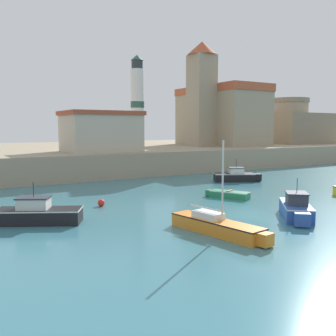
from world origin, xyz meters
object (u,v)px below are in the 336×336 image
object	(u,v)px
dinghy_green_3	(228,194)
harbor_shed_near_wharf	(101,131)
sailboat_orange_0	(217,225)
motorboat_black_5	(35,213)
church	(219,113)
mooring_buoy	(101,203)
fortress	(289,126)
lighthouse	(137,103)
motorboat_black_4	(236,176)
motorboat_blue_2	(296,208)

from	to	relation	value
dinghy_green_3	harbor_shed_near_wharf	world-z (taller)	harbor_shed_near_wharf
dinghy_green_3	harbor_shed_near_wharf	bearing A→B (deg)	97.76
sailboat_orange_0	motorboat_black_5	world-z (taller)	sailboat_orange_0
church	dinghy_green_3	bearing A→B (deg)	-127.14
mooring_buoy	fortress	world-z (taller)	fortress
dinghy_green_3	mooring_buoy	distance (m)	10.42
mooring_buoy	lighthouse	world-z (taller)	lighthouse
sailboat_orange_0	mooring_buoy	bearing A→B (deg)	103.98
motorboat_black_4	mooring_buoy	size ratio (longest dim) A/B	9.58
sailboat_orange_0	mooring_buoy	xyz separation A→B (m)	(-2.57, 10.31, -0.20)
motorboat_black_5	mooring_buoy	size ratio (longest dim) A/B	11.03
sailboat_orange_0	church	size ratio (longest dim) A/B	0.41
sailboat_orange_0	lighthouse	world-z (taller)	lighthouse
sailboat_orange_0	harbor_shed_near_wharf	bearing A→B (deg)	80.49
motorboat_blue_2	mooring_buoy	distance (m)	13.59
motorboat_black_5	lighthouse	xyz separation A→B (m)	(20.69, 27.06, 8.66)
mooring_buoy	church	size ratio (longest dim) A/B	0.03
motorboat_black_5	church	distance (m)	45.78
dinghy_green_3	motorboat_black_5	size ratio (longest dim) A/B	0.64
motorboat_black_5	fortress	size ratio (longest dim) A/B	0.48
mooring_buoy	fortress	xyz separation A→B (m)	(47.38, 24.61, 5.76)
harbor_shed_near_wharf	lighthouse	bearing A→B (deg)	36.39
harbor_shed_near_wharf	motorboat_blue_2	bearing A→B (deg)	-86.25
mooring_buoy	lighthouse	distance (m)	30.14
motorboat_blue_2	lighthouse	size ratio (longest dim) A/B	0.35
sailboat_orange_0	lighthouse	bearing A→B (deg)	69.69
church	harbor_shed_near_wharf	distance (m)	24.17
sailboat_orange_0	lighthouse	distance (m)	37.95
mooring_buoy	harbor_shed_near_wharf	size ratio (longest dim) A/B	0.06
dinghy_green_3	lighthouse	size ratio (longest dim) A/B	0.28
lighthouse	motorboat_blue_2	bearing A→B (deg)	-100.16
dinghy_green_3	harbor_shed_near_wharf	xyz separation A→B (m)	(-2.81, 20.61, 4.98)
motorboat_blue_2	lighthouse	bearing A→B (deg)	79.84
church	motorboat_black_4	bearing A→B (deg)	-123.90
motorboat_black_4	lighthouse	distance (m)	21.08
motorboat_blue_2	motorboat_black_5	world-z (taller)	motorboat_blue_2
motorboat_blue_2	motorboat_black_4	distance (m)	17.27
dinghy_green_3	church	xyz separation A→B (m)	(20.36, 26.88, 7.89)
sailboat_orange_0	dinghy_green_3	size ratio (longest dim) A/B	1.76
motorboat_black_4	dinghy_green_3	bearing A→B (deg)	-134.45
motorboat_blue_2	lighthouse	world-z (taller)	lighthouse
motorboat_black_5	harbor_shed_near_wharf	size ratio (longest dim) A/B	0.65
motorboat_blue_2	harbor_shed_near_wharf	world-z (taller)	harbor_shed_near_wharf
sailboat_orange_0	motorboat_black_4	world-z (taller)	sailboat_orange_0
church	fortress	bearing A→B (deg)	-0.27
motorboat_black_5	harbor_shed_near_wharf	world-z (taller)	harbor_shed_near_wharf
motorboat_black_4	lighthouse	size ratio (longest dim) A/B	0.38
motorboat_black_4	church	bearing A→B (deg)	56.10
lighthouse	sailboat_orange_0	bearing A→B (deg)	-110.31
church	fortress	size ratio (longest dim) A/B	1.32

